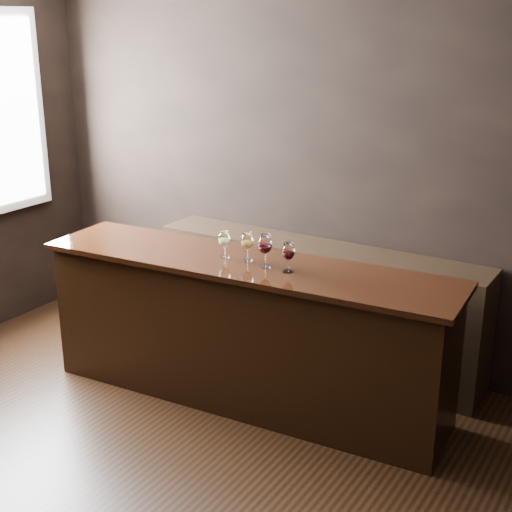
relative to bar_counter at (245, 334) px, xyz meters
The scene contains 9 objects.
ground 1.36m from the bar_counter, 87.49° to the right, with size 5.00×5.00×0.00m, color black.
room_shell 1.78m from the bar_counter, 98.64° to the right, with size 5.02×4.52×2.81m.
bar_counter is the anchor object (origin of this frame).
bar_top 0.49m from the bar_counter, ahead, with size 2.80×0.65×0.04m, color black.
back_bar_shelf 0.76m from the bar_counter, 80.16° to the left, with size 2.52×0.40×0.91m, color black.
glass_white 0.65m from the bar_counter, behind, with size 0.08×0.08×0.18m.
glass_amber 0.64m from the bar_counter, 78.34° to the left, with size 0.08×0.08×0.19m.
glass_red_a 0.67m from the bar_counter, ahead, with size 0.09×0.09×0.21m.
glass_red_b 0.72m from the bar_counter, ahead, with size 0.08×0.08×0.19m.
Camera 1 is at (2.29, -2.34, 2.47)m, focal length 50.00 mm.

